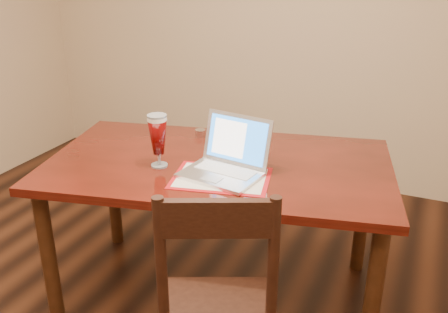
% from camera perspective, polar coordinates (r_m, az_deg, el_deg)
% --- Properties ---
extents(dining_table, '(1.91, 1.32, 1.08)m').
position_cam_1_polar(dining_table, '(2.58, -0.75, -2.47)').
color(dining_table, '#50110A').
rests_on(dining_table, ground).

